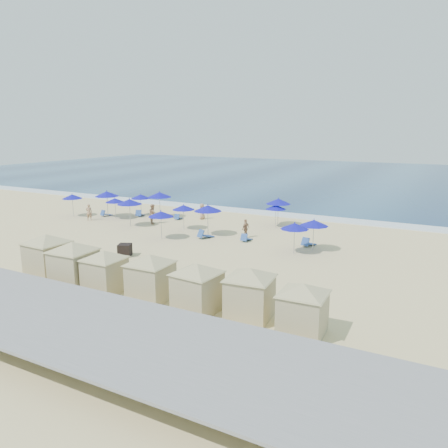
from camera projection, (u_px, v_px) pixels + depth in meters
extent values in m
plane|color=beige|center=(174.00, 246.00, 33.49)|extent=(160.00, 160.00, 0.00)
cube|color=navy|center=(343.00, 177.00, 80.84)|extent=(160.00, 80.00, 0.06)
cube|color=white|center=(256.00, 212.00, 46.82)|extent=(160.00, 2.50, 0.08)
cube|color=gray|center=(28.00, 294.00, 22.17)|extent=(160.00, 2.20, 1.10)
cube|color=black|center=(125.00, 250.00, 30.74)|extent=(1.13, 1.13, 0.86)
cube|color=tan|center=(48.00, 260.00, 26.36)|extent=(2.21, 2.21, 2.11)
cube|color=tan|center=(47.00, 243.00, 26.13)|extent=(2.32, 2.32, 0.08)
pyramid|color=tan|center=(46.00, 234.00, 26.02)|extent=(4.63, 4.63, 0.53)
cube|color=tan|center=(74.00, 268.00, 24.72)|extent=(2.17, 2.17, 2.09)
cube|color=tan|center=(73.00, 251.00, 24.50)|extent=(2.28, 2.28, 0.08)
pyramid|color=tan|center=(72.00, 242.00, 24.39)|extent=(4.58, 4.58, 0.52)
cube|color=tan|center=(105.00, 275.00, 23.87)|extent=(1.92, 1.92, 1.89)
cube|color=tan|center=(104.00, 259.00, 23.67)|extent=(2.01, 2.01, 0.08)
pyramid|color=tan|center=(103.00, 250.00, 23.57)|extent=(4.13, 4.13, 0.47)
cube|color=tan|center=(151.00, 282.00, 22.78)|extent=(2.03, 2.03, 1.97)
cube|color=tan|center=(150.00, 264.00, 22.57)|extent=(2.13, 2.13, 0.08)
pyramid|color=tan|center=(150.00, 254.00, 22.47)|extent=(4.31, 4.31, 0.49)
cube|color=tan|center=(197.00, 292.00, 21.32)|extent=(2.12, 2.12, 1.95)
cube|color=tan|center=(197.00, 273.00, 21.11)|extent=(2.22, 2.22, 0.08)
pyramid|color=tan|center=(197.00, 264.00, 21.01)|extent=(4.25, 4.25, 0.49)
cube|color=tan|center=(250.00, 298.00, 20.54)|extent=(2.16, 2.16, 1.98)
cube|color=tan|center=(250.00, 278.00, 20.33)|extent=(2.27, 2.27, 0.08)
pyramid|color=tan|center=(250.00, 268.00, 20.23)|extent=(4.32, 4.32, 0.49)
cube|color=tan|center=(303.00, 314.00, 18.87)|extent=(1.94, 1.94, 1.88)
cube|color=tan|center=(303.00, 294.00, 18.67)|extent=(2.04, 2.04, 0.08)
pyramid|color=tan|center=(304.00, 283.00, 18.57)|extent=(4.11, 4.11, 0.47)
cylinder|color=#A5A8AD|center=(73.00, 207.00, 44.65)|extent=(0.05, 0.05, 1.87)
cone|color=#100FA6|center=(72.00, 196.00, 44.42)|extent=(2.07, 2.07, 0.44)
sphere|color=#100FA6|center=(72.00, 194.00, 44.36)|extent=(0.08, 0.08, 0.08)
cylinder|color=#A5A8AD|center=(115.00, 210.00, 43.26)|extent=(0.05, 0.05, 1.73)
cone|color=#100FA6|center=(115.00, 200.00, 43.04)|extent=(1.91, 1.91, 0.41)
sphere|color=#100FA6|center=(115.00, 198.00, 42.98)|extent=(0.07, 0.07, 0.07)
cylinder|color=#A5A8AD|center=(141.00, 207.00, 45.01)|extent=(0.05, 0.05, 1.82)
cone|color=#100FA6|center=(141.00, 196.00, 44.78)|extent=(2.01, 2.01, 0.43)
sphere|color=#100FA6|center=(140.00, 194.00, 44.72)|extent=(0.08, 0.08, 0.08)
cylinder|color=#A5A8AD|center=(130.00, 215.00, 40.04)|extent=(0.06, 0.06, 2.09)
cone|color=#100FA6|center=(129.00, 202.00, 39.77)|extent=(2.31, 2.31, 0.50)
sphere|color=#100FA6|center=(129.00, 198.00, 39.71)|extent=(0.09, 0.09, 0.09)
cylinder|color=#A5A8AD|center=(160.00, 207.00, 43.86)|extent=(0.06, 0.06, 2.15)
cone|color=#100FA6|center=(160.00, 195.00, 43.58)|extent=(2.38, 2.38, 0.51)
sphere|color=#100FA6|center=(159.00, 192.00, 43.52)|extent=(0.09, 0.09, 0.09)
cylinder|color=#A5A8AD|center=(184.00, 219.00, 38.83)|extent=(0.05, 0.05, 1.82)
cone|color=#100FA6|center=(183.00, 207.00, 38.60)|extent=(2.01, 2.01, 0.43)
sphere|color=#100FA6|center=(183.00, 204.00, 38.55)|extent=(0.08, 0.08, 0.08)
cylinder|color=#A5A8AD|center=(161.00, 227.00, 35.42)|extent=(0.05, 0.05, 1.90)
cone|color=#100FA6|center=(161.00, 214.00, 35.18)|extent=(2.10, 2.10, 0.45)
sphere|color=#100FA6|center=(161.00, 211.00, 35.12)|extent=(0.08, 0.08, 0.08)
cylinder|color=#A5A8AD|center=(276.00, 218.00, 39.65)|extent=(0.04, 0.04, 1.71)
cone|color=#100FA6|center=(276.00, 207.00, 39.44)|extent=(1.89, 1.89, 0.40)
sphere|color=#100FA6|center=(276.00, 204.00, 39.39)|extent=(0.07, 0.07, 0.07)
cylinder|color=#A5A8AD|center=(208.00, 223.00, 36.55)|extent=(0.06, 0.06, 2.13)
cone|color=#100FA6|center=(208.00, 208.00, 36.28)|extent=(2.36, 2.36, 0.50)
sphere|color=#100FA6|center=(208.00, 205.00, 36.22)|extent=(0.09, 0.09, 0.09)
cylinder|color=#A5A8AD|center=(278.00, 214.00, 40.30)|extent=(0.05, 0.05, 2.09)
cone|color=#100FA6|center=(278.00, 201.00, 40.04)|extent=(2.31, 2.31, 0.49)
sphere|color=#100FA6|center=(278.00, 198.00, 39.97)|extent=(0.09, 0.09, 0.09)
cylinder|color=#A5A8AD|center=(313.00, 238.00, 31.98)|extent=(0.05, 0.05, 1.92)
cone|color=#100FA6|center=(314.00, 223.00, 31.74)|extent=(2.12, 2.12, 0.45)
sphere|color=#100FA6|center=(314.00, 219.00, 31.68)|extent=(0.08, 0.08, 0.08)
cylinder|color=#A5A8AD|center=(294.00, 241.00, 31.23)|extent=(0.05, 0.05, 1.86)
cone|color=#100FA6|center=(295.00, 226.00, 30.99)|extent=(2.05, 2.05, 0.44)
sphere|color=#100FA6|center=(295.00, 222.00, 30.93)|extent=(0.08, 0.08, 0.08)
cylinder|color=#A5A8AD|center=(108.00, 206.00, 44.20)|extent=(0.06, 0.06, 2.18)
cone|color=#100FA6|center=(107.00, 194.00, 43.93)|extent=(2.41, 2.41, 0.52)
sphere|color=#100FA6|center=(107.00, 191.00, 43.86)|extent=(0.09, 0.09, 0.09)
cube|color=#2A4F9B|center=(107.00, 214.00, 44.95)|extent=(0.76, 1.26, 0.32)
cube|color=#2A4F9B|center=(103.00, 213.00, 44.52)|extent=(0.60, 0.42, 0.57)
cube|color=#2A4F9B|center=(140.00, 214.00, 44.84)|extent=(0.98, 1.39, 0.35)
cube|color=#2A4F9B|center=(138.00, 213.00, 44.28)|extent=(0.67, 0.53, 0.61)
cube|color=#2A4F9B|center=(179.00, 218.00, 43.30)|extent=(0.63, 1.11, 0.29)
cube|color=#2A4F9B|center=(177.00, 217.00, 42.85)|extent=(0.53, 0.35, 0.51)
cube|color=#2A4F9B|center=(206.00, 236.00, 35.88)|extent=(1.08, 1.47, 0.37)
cube|color=#2A4F9B|center=(201.00, 234.00, 35.47)|extent=(0.72, 0.57, 0.65)
cube|color=#2A4F9B|center=(247.00, 239.00, 34.97)|extent=(0.57, 1.18, 0.32)
cube|color=#2A4F9B|center=(244.00, 237.00, 34.50)|extent=(0.55, 0.33, 0.57)
cube|color=#2A4F9B|center=(309.00, 244.00, 33.46)|extent=(0.90, 1.40, 0.36)
cube|color=#2A4F9B|center=(305.00, 242.00, 33.01)|extent=(0.67, 0.49, 0.63)
imported|color=#A97E5E|center=(89.00, 212.00, 42.64)|extent=(0.70, 0.67, 1.62)
imported|color=#A97E5E|center=(153.00, 214.00, 41.16)|extent=(1.14, 1.14, 1.87)
imported|color=#A97E5E|center=(246.00, 228.00, 35.86)|extent=(0.53, 0.96, 1.55)
imported|color=#A97E5E|center=(202.00, 211.00, 43.22)|extent=(0.77, 0.90, 1.57)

